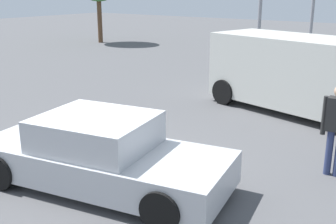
# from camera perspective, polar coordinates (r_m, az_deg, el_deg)

# --- Properties ---
(ground_plane) EXTENTS (80.00, 80.00, 0.00)m
(ground_plane) POSITION_cam_1_polar(r_m,az_deg,el_deg) (8.03, -8.69, -8.81)
(ground_plane) COLOR #515154
(sedan_foreground) EXTENTS (4.80, 2.60, 1.30)m
(sedan_foreground) POSITION_cam_1_polar(r_m,az_deg,el_deg) (7.49, -9.17, -5.78)
(sedan_foreground) COLOR #B7BABF
(sedan_foreground) RESTS_ON ground_plane
(van_white) EXTENTS (5.30, 3.18, 2.13)m
(van_white) POSITION_cam_1_polar(r_m,az_deg,el_deg) (12.35, 17.35, 5.27)
(van_white) COLOR silver
(van_white) RESTS_ON ground_plane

